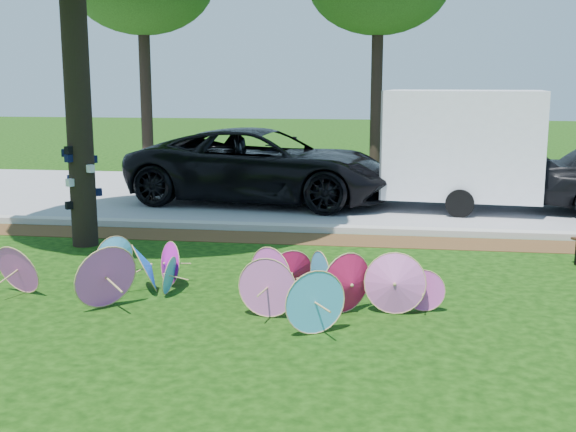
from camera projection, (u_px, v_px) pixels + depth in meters
The scene contains 7 objects.
ground at pixel (224, 317), 8.83m from camera, with size 90.00×90.00×0.00m, color black.
mulch_strip at pixel (281, 238), 13.20m from camera, with size 90.00×1.00×0.01m, color #472D16.
curb at pixel (286, 228), 13.87m from camera, with size 90.00×0.30×0.12m, color #B7B5AD.
street at pixel (311, 196), 17.92m from camera, with size 90.00×8.00×0.01m, color gray.
parasol_pile at pixel (232, 277), 9.27m from camera, with size 6.04×2.53×0.86m.
black_van at pixel (263, 166), 16.92m from camera, with size 2.88×6.25×1.74m, color black.
cargo_trailer at pixel (463, 144), 15.94m from camera, with size 3.33×2.11×2.93m, color white.
Camera 1 is at (2.00, -8.24, 2.86)m, focal length 45.00 mm.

